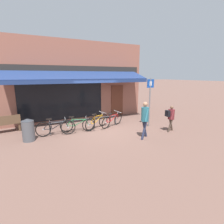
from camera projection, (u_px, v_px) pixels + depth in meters
The scene contains 12 objects.
ground_plane at pixel (104, 129), 9.22m from camera, with size 160.00×160.00×0.00m, color brown.
shop_front at pixel (72, 81), 11.91m from camera, with size 8.95×4.49×4.83m.
bike_rack_rail at pixel (85, 121), 9.06m from camera, with size 3.66×0.04×0.57m.
bicycle_black at pixel (56, 128), 8.16m from camera, with size 1.79×0.52×0.84m.
bicycle_green at pixel (77, 125), 8.72m from camera, with size 1.66×0.72×0.79m.
bicycle_orange at pixel (97, 121), 9.28m from camera, with size 1.61×0.86×0.85m.
bicycle_red at pixel (112, 120), 9.56m from camera, with size 1.64×0.86×0.84m.
pedestrian_adult at pixel (145, 116), 7.69m from camera, with size 0.54×0.59×1.67m.
pedestrian_child at pixel (171, 116), 8.68m from camera, with size 0.55×0.45×1.33m.
litter_bin at pixel (28, 130), 7.45m from camera, with size 0.52×0.52×0.99m.
parking_sign at pixel (150, 98), 9.38m from camera, with size 0.44×0.07×2.63m.
park_bench at pixel (2, 124), 8.47m from camera, with size 1.64×0.63×0.87m.
Camera 1 is at (-3.62, -8.07, 2.79)m, focal length 28.00 mm.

